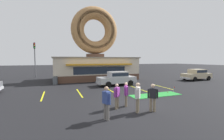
# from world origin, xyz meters

# --- Properties ---
(ground_plane) EXTENTS (160.00, 160.00, 0.00)m
(ground_plane) POSITION_xyz_m (0.00, 0.00, 0.00)
(ground_plane) COLOR black
(donut_shop_building) EXTENTS (12.30, 6.75, 10.96)m
(donut_shop_building) POSITION_xyz_m (0.89, 13.94, 3.74)
(donut_shop_building) COLOR brown
(donut_shop_building) RESTS_ON ground
(putting_mat) EXTENTS (4.47, 1.39, 0.03)m
(putting_mat) POSITION_xyz_m (3.09, 1.90, 0.01)
(putting_mat) COLOR green
(putting_mat) RESTS_ON ground
(mini_donut_near_left) EXTENTS (0.13, 0.13, 0.04)m
(mini_donut_near_left) POSITION_xyz_m (4.72, 2.30, 0.05)
(mini_donut_near_left) COLOR brown
(mini_donut_near_left) RESTS_ON putting_mat
(mini_donut_near_right) EXTENTS (0.13, 0.13, 0.04)m
(mini_donut_near_right) POSITION_xyz_m (2.21, 1.45, 0.05)
(mini_donut_near_right) COLOR brown
(mini_donut_near_right) RESTS_ON putting_mat
(mini_donut_mid_left) EXTENTS (0.13, 0.13, 0.04)m
(mini_donut_mid_left) POSITION_xyz_m (1.39, 2.12, 0.05)
(mini_donut_mid_left) COLOR #D8667F
(mini_donut_mid_left) RESTS_ON putting_mat
(mini_donut_mid_centre) EXTENTS (0.13, 0.13, 0.04)m
(mini_donut_mid_centre) POSITION_xyz_m (1.46, 2.45, 0.05)
(mini_donut_mid_centre) COLOR #E5C666
(mini_donut_mid_centre) RESTS_ON putting_mat
(golf_ball) EXTENTS (0.04, 0.04, 0.04)m
(golf_ball) POSITION_xyz_m (1.78, 1.56, 0.05)
(golf_ball) COLOR white
(golf_ball) RESTS_ON putting_mat
(putting_flag_pin) EXTENTS (0.13, 0.01, 0.55)m
(putting_flag_pin) POSITION_xyz_m (5.11, 1.97, 0.44)
(putting_flag_pin) COLOR silver
(putting_flag_pin) RESTS_ON putting_mat
(car_champagne) EXTENTS (4.61, 2.07, 1.60)m
(car_champagne) POSITION_xyz_m (14.50, 7.55, 0.87)
(car_champagne) COLOR #BCAD89
(car_champagne) RESTS_ON ground
(car_silver) EXTENTS (4.63, 2.12, 1.60)m
(car_silver) POSITION_xyz_m (1.88, 7.54, 0.87)
(car_silver) COLOR #B2B5BA
(car_silver) RESTS_ON ground
(pedestrian_blue_sweater_man) EXTENTS (0.43, 0.46, 1.71)m
(pedestrian_blue_sweater_man) POSITION_xyz_m (-0.43, -1.18, 0.95)
(pedestrian_blue_sweater_man) COLOR #7F7056
(pedestrian_blue_sweater_man) RESTS_ON ground
(pedestrian_hooded_kid) EXTENTS (0.38, 0.55, 1.55)m
(pedestrian_hooded_kid) POSITION_xyz_m (-0.57, 0.04, 0.85)
(pedestrian_hooded_kid) COLOR #7F7056
(pedestrian_hooded_kid) RESTS_ON ground
(pedestrian_leather_jacket_man) EXTENTS (0.37, 0.56, 1.69)m
(pedestrian_leather_jacket_man) POSITION_xyz_m (-2.43, -1.57, 0.94)
(pedestrian_leather_jacket_man) COLOR slate
(pedestrian_leather_jacket_man) RESTS_ON ground
(pedestrian_clipboard_woman) EXTENTS (0.51, 0.41, 1.62)m
(pedestrian_clipboard_woman) POSITION_xyz_m (0.45, -1.38, 0.89)
(pedestrian_clipboard_woman) COLOR #7F7056
(pedestrian_clipboard_woman) RESTS_ON ground
(pedestrian_beanie_man) EXTENTS (0.46, 0.44, 1.55)m
(pedestrian_beanie_man) POSITION_xyz_m (-1.30, -0.18, 0.85)
(pedestrian_beanie_man) COLOR #7F7056
(pedestrian_beanie_man) RESTS_ON ground
(trash_bin) EXTENTS (0.57, 0.57, 0.97)m
(trash_bin) POSITION_xyz_m (-4.89, 10.67, 0.50)
(trash_bin) COLOR #51565B
(trash_bin) RESTS_ON ground
(traffic_light_pole) EXTENTS (0.28, 0.47, 5.80)m
(traffic_light_pole) POSITION_xyz_m (-7.98, 18.84, 3.71)
(traffic_light_pole) COLOR #595B60
(traffic_light_pole) RESTS_ON ground
(parking_stripe_far_left) EXTENTS (0.12, 3.60, 0.01)m
(parking_stripe_far_left) POSITION_xyz_m (-5.83, 5.00, 0.00)
(parking_stripe_far_left) COLOR yellow
(parking_stripe_far_left) RESTS_ON ground
(parking_stripe_left) EXTENTS (0.12, 3.60, 0.01)m
(parking_stripe_left) POSITION_xyz_m (-2.83, 5.00, 0.00)
(parking_stripe_left) COLOR yellow
(parking_stripe_left) RESTS_ON ground
(parking_stripe_mid_left) EXTENTS (0.12, 3.60, 0.01)m
(parking_stripe_mid_left) POSITION_xyz_m (0.17, 5.00, 0.00)
(parking_stripe_mid_left) COLOR yellow
(parking_stripe_mid_left) RESTS_ON ground
(parking_stripe_centre) EXTENTS (0.12, 3.60, 0.01)m
(parking_stripe_centre) POSITION_xyz_m (3.17, 5.00, 0.00)
(parking_stripe_centre) COLOR yellow
(parking_stripe_centre) RESTS_ON ground
(parking_stripe_mid_right) EXTENTS (0.12, 3.60, 0.01)m
(parking_stripe_mid_right) POSITION_xyz_m (6.17, 5.00, 0.00)
(parking_stripe_mid_right) COLOR yellow
(parking_stripe_mid_right) RESTS_ON ground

